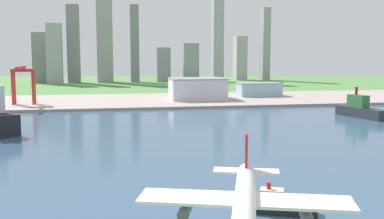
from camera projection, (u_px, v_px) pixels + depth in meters
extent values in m
plane|color=#508544|center=(173.00, 132.00, 303.23)|extent=(2400.00, 2400.00, 0.00)
cube|color=#385675|center=(188.00, 152.00, 244.59)|extent=(840.00, 360.00, 0.15)
cube|color=#A6978F|center=(150.00, 101.00, 488.76)|extent=(840.00, 140.00, 2.50)
cylinder|color=white|center=(245.00, 200.00, 74.04)|extent=(13.78, 34.19, 3.55)
cube|color=white|center=(245.00, 200.00, 75.82)|extent=(35.78, 17.80, 0.50)
cube|color=red|center=(246.00, 155.00, 88.92)|extent=(1.72, 4.12, 8.51)
cube|color=white|center=(246.00, 171.00, 89.32)|extent=(13.20, 7.43, 0.36)
cylinder|color=#4C4F54|center=(306.00, 216.00, 73.76)|extent=(3.32, 5.22, 1.95)
cylinder|color=#4C4F54|center=(185.00, 211.00, 76.31)|extent=(3.32, 5.22, 1.95)
cube|color=#2D3338|center=(360.00, 112.00, 371.21)|extent=(22.18, 46.59, 7.98)
cube|color=#337238|center=(358.00, 101.00, 372.61)|extent=(12.51, 18.09, 9.95)
cylinder|color=red|center=(356.00, 91.00, 373.62)|extent=(2.36, 2.36, 6.38)
cube|color=black|center=(284.00, 210.00, 150.78)|extent=(21.75, 13.54, 2.67)
cube|color=beige|center=(272.00, 197.00, 151.17)|extent=(8.91, 7.46, 5.38)
cylinder|color=red|center=(269.00, 186.00, 150.94)|extent=(1.40, 1.40, 2.13)
cube|color=#B72D23|center=(13.00, 88.00, 437.13)|extent=(2.20, 2.20, 31.20)
cube|color=#B72D23|center=(33.00, 88.00, 440.30)|extent=(2.20, 2.20, 31.20)
cube|color=#B72D23|center=(14.00, 88.00, 444.95)|extent=(2.20, 2.20, 31.20)
cube|color=#B72D23|center=(34.00, 88.00, 448.12)|extent=(2.20, 2.20, 31.20)
cube|color=#B72D23|center=(23.00, 70.00, 440.50)|extent=(20.93, 10.00, 2.80)
cube|color=#B72D23|center=(21.00, 68.00, 430.12)|extent=(2.60, 41.05, 2.60)
cube|color=silver|center=(197.00, 89.00, 492.33)|extent=(57.42, 41.55, 21.14)
cube|color=gray|center=(197.00, 79.00, 490.93)|extent=(58.56, 42.38, 1.20)
cube|color=#99BCD1|center=(259.00, 90.00, 527.06)|extent=(47.51, 25.66, 13.89)
cube|color=gray|center=(259.00, 83.00, 526.11)|extent=(48.46, 26.17, 1.20)
cube|color=gray|center=(39.00, 58.00, 778.32)|extent=(21.77, 18.57, 84.90)
cube|color=#999CA2|center=(55.00, 54.00, 756.66)|extent=(24.10, 19.11, 98.63)
cube|color=gray|center=(73.00, 44.00, 778.68)|extent=(20.46, 21.13, 130.87)
cube|color=#929895|center=(105.00, 36.00, 794.98)|extent=(27.05, 26.34, 158.12)
cube|color=gray|center=(135.00, 44.00, 797.34)|extent=(14.74, 19.10, 132.19)
cube|color=gray|center=(163.00, 65.00, 810.31)|extent=(23.73, 16.01, 59.86)
cube|color=gray|center=(191.00, 63.00, 796.35)|extent=(26.45, 14.41, 66.97)
cube|color=#A09EAA|center=(218.00, 41.00, 807.31)|extent=(18.36, 20.63, 142.82)
cube|color=#A6A7AC|center=(240.00, 58.00, 860.57)|extent=(20.54, 27.62, 80.78)
cube|color=#8F9498|center=(265.00, 44.00, 853.26)|extent=(14.01, 24.13, 132.40)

